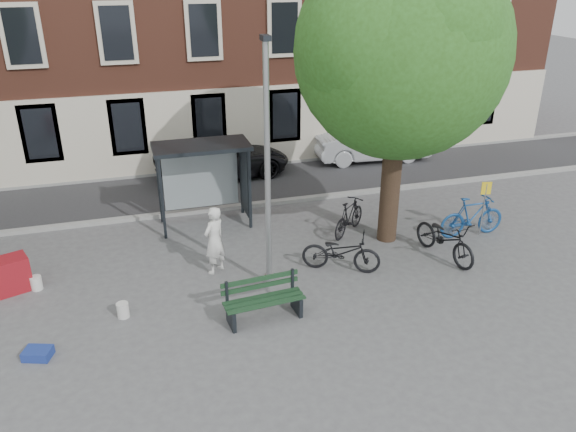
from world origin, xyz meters
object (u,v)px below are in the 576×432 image
at_px(painter, 214,240).
at_px(notice_sign, 485,198).
at_px(bike_a, 341,252).
at_px(bike_c, 445,238).
at_px(lamppost, 268,182).
at_px(car_silver, 372,142).
at_px(bike_d, 349,217).
at_px(bench, 263,301).
at_px(bike_b, 472,216).
at_px(car_dark, 223,158).
at_px(red_stand, 10,275).
at_px(bus_shelter, 215,164).

distance_m(painter, notice_sign, 8.02).
xyz_separation_m(bike_a, bike_c, (3.01, -0.14, 0.04)).
xyz_separation_m(lamppost, car_silver, (6.57, 8.40, -2.01)).
relative_size(bike_c, bike_d, 1.24).
height_order(lamppost, bench, lamppost).
distance_m(bench, notice_sign, 7.73).
relative_size(lamppost, car_silver, 1.30).
relative_size(painter, bike_b, 0.89).
distance_m(bike_a, car_dark, 8.27).
distance_m(painter, bench, 2.57).
xyz_separation_m(car_silver, red_stand, (-12.82, -6.91, -0.33)).
bearing_deg(bus_shelter, bike_b, -23.72).
relative_size(bench, car_silver, 0.40).
bearing_deg(painter, bike_d, 157.80).
xyz_separation_m(bike_a, car_silver, (4.57, 8.27, 0.23)).
height_order(bike_a, bike_c, bike_c).
bearing_deg(painter, bench, 68.52).
bearing_deg(bike_c, bus_shelter, 132.04).
xyz_separation_m(bike_a, notice_sign, (4.81, 0.82, 0.65)).
relative_size(bike_b, red_stand, 2.33).
distance_m(bike_c, bike_d, 2.92).
relative_size(bike_d, car_dark, 0.36).
height_order(bike_a, car_dark, car_dark).
bearing_deg(lamppost, painter, 140.19).
distance_m(bike_d, red_stand, 9.32).
height_order(bike_c, car_silver, car_silver).
bearing_deg(car_silver, notice_sign, -174.07).
distance_m(bench, red_stand, 6.44).
relative_size(bike_b, bike_c, 0.93).
bearing_deg(bike_a, bike_d, -0.03).
bearing_deg(painter, car_silver, -173.89).
height_order(lamppost, bike_c, lamppost).
bearing_deg(red_stand, bike_b, -2.28).
bearing_deg(bike_d, lamppost, 83.69).
xyz_separation_m(painter, bike_b, (7.70, -0.02, -0.30)).
distance_m(bench, car_silver, 12.11).
xyz_separation_m(bike_b, bike_c, (-1.49, -0.99, -0.04)).
relative_size(bike_a, notice_sign, 1.22).
height_order(lamppost, bus_shelter, lamppost).
bearing_deg(lamppost, car_dark, 87.65).
distance_m(painter, car_silver, 10.73).
bearing_deg(bike_c, car_silver, 67.73).
height_order(bench, bike_d, bike_d).
bearing_deg(car_silver, painter, 137.67).
distance_m(painter, bike_a, 3.34).
bearing_deg(bus_shelter, red_stand, -155.11).
xyz_separation_m(bike_b, car_silver, (0.07, 7.42, 0.15)).
relative_size(painter, notice_sign, 1.09).
relative_size(bike_b, car_silver, 0.44).
distance_m(bike_b, notice_sign, 0.65).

